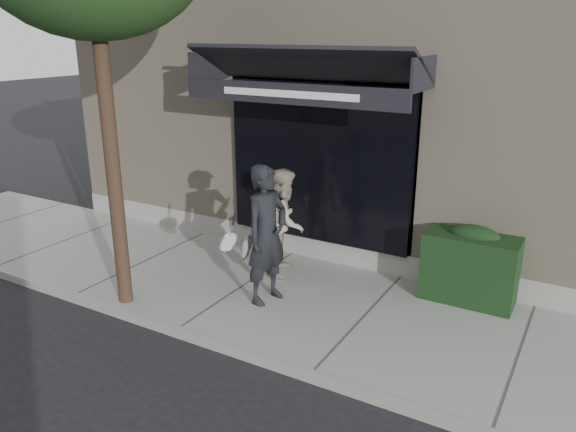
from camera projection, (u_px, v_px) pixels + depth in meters
The scene contains 7 objects.
ground at pixel (364, 324), 7.77m from camera, with size 80.00×80.00×0.00m, color black.
sidewalk at pixel (364, 320), 7.76m from camera, with size 20.00×3.00×0.12m, color gray.
curb at pixel (312, 376), 6.48m from camera, with size 20.00×0.10×0.14m, color gray.
building_facade at pixel (468, 91), 10.98m from camera, with size 14.30×8.04×5.64m.
hedge at pixel (471, 265), 8.07m from camera, with size 1.30×0.70×1.14m.
pedestrian_front at pixel (267, 235), 7.90m from camera, with size 0.81×0.97×2.01m.
pedestrian_back at pixel (284, 221), 8.91m from camera, with size 0.90×1.03×1.72m.
Camera 1 is at (2.55, -6.50, 3.87)m, focal length 35.00 mm.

